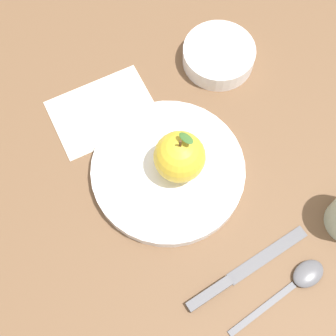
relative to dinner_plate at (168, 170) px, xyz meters
name	(u,v)px	position (x,y,z in m)	size (l,w,h in m)	color
ground_plane	(186,188)	(0.01, -0.04, -0.01)	(2.40, 2.40, 0.00)	brown
dinner_plate	(168,170)	(0.00, 0.00, 0.00)	(0.23, 0.23, 0.02)	white
apple	(180,157)	(0.01, -0.01, 0.05)	(0.08, 0.08, 0.09)	gold
side_bowl	(219,54)	(0.19, 0.11, 0.01)	(0.12, 0.12, 0.03)	white
knife	(237,275)	(-0.02, -0.18, -0.01)	(0.20, 0.04, 0.01)	#59595E
spoon	(299,281)	(0.04, -0.24, -0.01)	(0.16, 0.04, 0.01)	#59595E
linen_napkin	(103,111)	(-0.02, 0.15, -0.01)	(0.12, 0.16, 0.00)	silver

